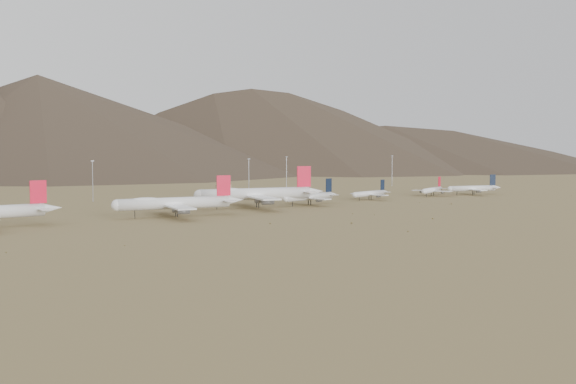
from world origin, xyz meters
TOP-DOWN VIEW (x-y plane):
  - ground at (0.00, 0.00)m, footprint 3000.00×3000.00m
  - widebody_centre at (-60.33, 23.25)m, footprint 66.52×52.28m
  - widebody_east at (-0.78, 37.98)m, footprint 75.80×59.88m
  - narrowbody_a at (35.52, 34.42)m, footprint 45.33×32.80m
  - narrowbody_b at (89.68, 39.35)m, footprint 37.23×27.17m
  - narrowbody_c at (145.92, 36.31)m, footprint 36.24×27.18m
  - narrowbody_d at (176.23, 25.28)m, footprint 40.71×30.39m
  - control_tower at (30.00, 120.00)m, footprint 8.00×8.00m
  - mast_west at (-57.26, 132.25)m, footprint 2.00×0.60m
  - mast_centre at (46.90, 113.98)m, footprint 2.00×0.60m
  - mast_east at (105.78, 148.08)m, footprint 2.00×0.60m
  - mast_far_east at (200.36, 127.30)m, footprint 2.00×0.60m
  - desert_scrub at (40.20, -86.73)m, footprint 438.50×177.59m

SIDE VIEW (x-z plane):
  - ground at x=0.00m, z-range 0.00..0.00m
  - desert_scrub at x=40.20m, z-range -0.09..0.74m
  - narrowbody_b at x=89.68m, z-range -2.17..10.21m
  - narrowbody_c at x=145.92m, z-range -2.21..10.39m
  - narrowbody_d at x=176.23m, z-range -2.46..11.55m
  - narrowbody_a at x=35.52m, z-range -2.63..12.35m
  - control_tower at x=30.00m, z-range -0.68..11.32m
  - widebody_centre at x=-60.33m, z-range -3.11..16.95m
  - widebody_east at x=-0.78m, z-range -3.58..19.47m
  - mast_west at x=-57.26m, z-range 1.35..27.05m
  - mast_centre at x=46.90m, z-range 1.35..27.05m
  - mast_east at x=105.78m, z-range 1.35..27.05m
  - mast_far_east at x=200.36m, z-range 1.35..27.05m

